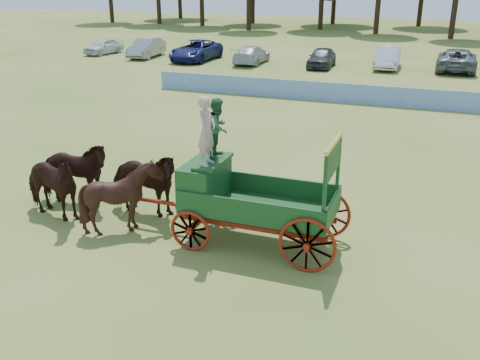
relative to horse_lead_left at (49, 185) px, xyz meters
name	(u,v)px	position (x,y,z in m)	size (l,w,h in m)	color
ground	(324,272)	(8.01, -0.25, -0.99)	(160.00, 160.00, 0.00)	#9F8E47
horse_lead_left	(49,185)	(0.00, 0.00, 0.00)	(1.07, 2.34, 1.98)	black
horse_lead_right	(73,173)	(0.00, 1.10, 0.00)	(1.07, 2.34, 1.98)	black
horse_wheel_left	(122,197)	(2.40, 0.00, 0.00)	(1.60, 1.80, 1.98)	black
horse_wheel_right	(143,183)	(2.40, 1.10, 0.00)	(1.07, 2.34, 1.98)	black
farm_dray	(232,180)	(5.35, 0.57, 0.68)	(6.00, 2.00, 3.87)	maroon
sponsor_banner	(378,96)	(7.01, 17.75, -0.46)	(26.00, 0.08, 1.05)	#2059B1
parked_cars	(400,59)	(7.06, 29.77, -0.22)	(50.39, 7.91, 1.64)	silver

